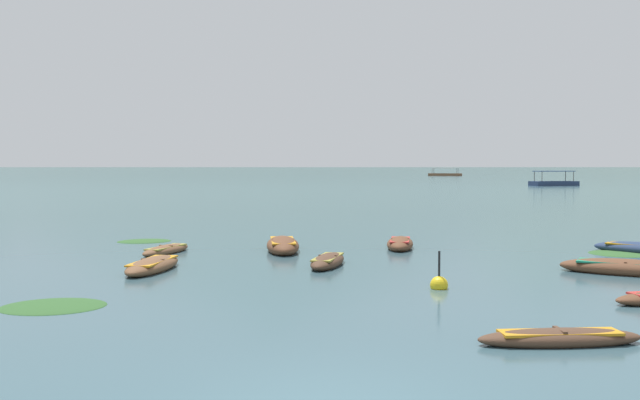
{
  "coord_description": "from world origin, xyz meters",
  "views": [
    {
      "loc": [
        0.76,
        -9.6,
        3.29
      ],
      "look_at": [
        -3.4,
        35.13,
        1.09
      ],
      "focal_mm": 40.32,
      "sensor_mm": 36.0,
      "label": 1
    }
  ],
  "objects_px": {
    "rowboat_1": "(626,268)",
    "ferry_1": "(445,174)",
    "rowboat_0": "(400,244)",
    "mooring_buoy": "(439,285)",
    "rowboat_4": "(560,338)",
    "ferry_2": "(554,183)",
    "rowboat_8": "(166,250)",
    "rowboat_7": "(153,265)",
    "rowboat_10": "(328,261)",
    "rowboat_6": "(283,246)"
  },
  "relations": [
    {
      "from": "rowboat_1",
      "to": "rowboat_7",
      "type": "distance_m",
      "value": 14.49
    },
    {
      "from": "rowboat_0",
      "to": "mooring_buoy",
      "type": "height_order",
      "value": "mooring_buoy"
    },
    {
      "from": "rowboat_1",
      "to": "rowboat_4",
      "type": "distance_m",
      "value": 9.78
    },
    {
      "from": "rowboat_8",
      "to": "ferry_2",
      "type": "xyz_separation_m",
      "value": [
        34.38,
        89.81,
        0.32
      ]
    },
    {
      "from": "rowboat_0",
      "to": "ferry_1",
      "type": "bearing_deg",
      "value": 84.9
    },
    {
      "from": "rowboat_4",
      "to": "ferry_2",
      "type": "bearing_deg",
      "value": 77.33
    },
    {
      "from": "rowboat_6",
      "to": "mooring_buoy",
      "type": "relative_size",
      "value": 3.44
    },
    {
      "from": "rowboat_7",
      "to": "rowboat_8",
      "type": "bearing_deg",
      "value": 102.11
    },
    {
      "from": "rowboat_1",
      "to": "ferry_2",
      "type": "xyz_separation_m",
      "value": [
        18.98,
        93.5,
        0.27
      ]
    },
    {
      "from": "rowboat_0",
      "to": "ferry_2",
      "type": "relative_size",
      "value": 0.38
    },
    {
      "from": "rowboat_7",
      "to": "rowboat_10",
      "type": "distance_m",
      "value": 5.56
    },
    {
      "from": "rowboat_6",
      "to": "rowboat_0",
      "type": "bearing_deg",
      "value": 16.09
    },
    {
      "from": "rowboat_7",
      "to": "rowboat_1",
      "type": "bearing_deg",
      "value": 2.43
    },
    {
      "from": "ferry_1",
      "to": "ferry_2",
      "type": "height_order",
      "value": "same"
    },
    {
      "from": "rowboat_0",
      "to": "rowboat_8",
      "type": "relative_size",
      "value": 0.99
    },
    {
      "from": "ferry_1",
      "to": "mooring_buoy",
      "type": "relative_size",
      "value": 8.92
    },
    {
      "from": "rowboat_0",
      "to": "mooring_buoy",
      "type": "distance_m",
      "value": 9.21
    },
    {
      "from": "rowboat_4",
      "to": "rowboat_0",
      "type": "bearing_deg",
      "value": 100.03
    },
    {
      "from": "rowboat_6",
      "to": "rowboat_7",
      "type": "bearing_deg",
      "value": -121.71
    },
    {
      "from": "ferry_1",
      "to": "mooring_buoy",
      "type": "xyz_separation_m",
      "value": [
        -16.1,
        -199.45,
        -0.34
      ]
    },
    {
      "from": "rowboat_0",
      "to": "rowboat_4",
      "type": "height_order",
      "value": "rowboat_0"
    },
    {
      "from": "rowboat_4",
      "to": "ferry_2",
      "type": "distance_m",
      "value": 104.96
    },
    {
      "from": "ferry_1",
      "to": "rowboat_0",
      "type": "bearing_deg",
      "value": -95.1
    },
    {
      "from": "rowboat_7",
      "to": "rowboat_8",
      "type": "relative_size",
      "value": 1.17
    },
    {
      "from": "rowboat_0",
      "to": "rowboat_6",
      "type": "relative_size",
      "value": 0.77
    },
    {
      "from": "rowboat_1",
      "to": "rowboat_4",
      "type": "xyz_separation_m",
      "value": [
        -4.04,
        -8.91,
        -0.06
      ]
    },
    {
      "from": "rowboat_8",
      "to": "rowboat_0",
      "type": "bearing_deg",
      "value": 15.12
    },
    {
      "from": "rowboat_0",
      "to": "ferry_2",
      "type": "distance_m",
      "value": 91.14
    },
    {
      "from": "rowboat_10",
      "to": "ferry_2",
      "type": "xyz_separation_m",
      "value": [
        28.1,
        92.6,
        0.29
      ]
    },
    {
      "from": "rowboat_10",
      "to": "rowboat_7",
      "type": "bearing_deg",
      "value": -164.26
    },
    {
      "from": "rowboat_7",
      "to": "ferry_2",
      "type": "bearing_deg",
      "value": 70.43
    },
    {
      "from": "rowboat_1",
      "to": "rowboat_7",
      "type": "xyz_separation_m",
      "value": [
        -14.48,
        -0.62,
        -0.02
      ]
    },
    {
      "from": "rowboat_0",
      "to": "rowboat_8",
      "type": "bearing_deg",
      "value": -164.88
    },
    {
      "from": "rowboat_0",
      "to": "ferry_2",
      "type": "height_order",
      "value": "ferry_2"
    },
    {
      "from": "rowboat_4",
      "to": "rowboat_6",
      "type": "bearing_deg",
      "value": 117.53
    },
    {
      "from": "rowboat_7",
      "to": "mooring_buoy",
      "type": "height_order",
      "value": "mooring_buoy"
    },
    {
      "from": "rowboat_8",
      "to": "mooring_buoy",
      "type": "bearing_deg",
      "value": -35.4
    },
    {
      "from": "rowboat_8",
      "to": "rowboat_10",
      "type": "xyz_separation_m",
      "value": [
        6.28,
        -2.79,
        0.03
      ]
    },
    {
      "from": "rowboat_4",
      "to": "rowboat_10",
      "type": "height_order",
      "value": "rowboat_10"
    },
    {
      "from": "rowboat_10",
      "to": "mooring_buoy",
      "type": "xyz_separation_m",
      "value": [
        3.3,
        -4.02,
        -0.04
      ]
    },
    {
      "from": "rowboat_0",
      "to": "rowboat_7",
      "type": "distance_m",
      "value": 10.25
    },
    {
      "from": "rowboat_8",
      "to": "mooring_buoy",
      "type": "height_order",
      "value": "mooring_buoy"
    },
    {
      "from": "rowboat_10",
      "to": "mooring_buoy",
      "type": "height_order",
      "value": "mooring_buoy"
    },
    {
      "from": "mooring_buoy",
      "to": "rowboat_1",
      "type": "bearing_deg",
      "value": 28.21
    },
    {
      "from": "rowboat_1",
      "to": "ferry_1",
      "type": "bearing_deg",
      "value": 87.0
    },
    {
      "from": "rowboat_4",
      "to": "ferry_1",
      "type": "height_order",
      "value": "ferry_1"
    },
    {
      "from": "rowboat_1",
      "to": "rowboat_10",
      "type": "relative_size",
      "value": 1.28
    },
    {
      "from": "ferry_2",
      "to": "mooring_buoy",
      "type": "relative_size",
      "value": 6.97
    },
    {
      "from": "rowboat_7",
      "to": "rowboat_10",
      "type": "xyz_separation_m",
      "value": [
        5.35,
        1.51,
        -0.01
      ]
    },
    {
      "from": "rowboat_6",
      "to": "rowboat_4",
      "type": "bearing_deg",
      "value": -62.47
    }
  ]
}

